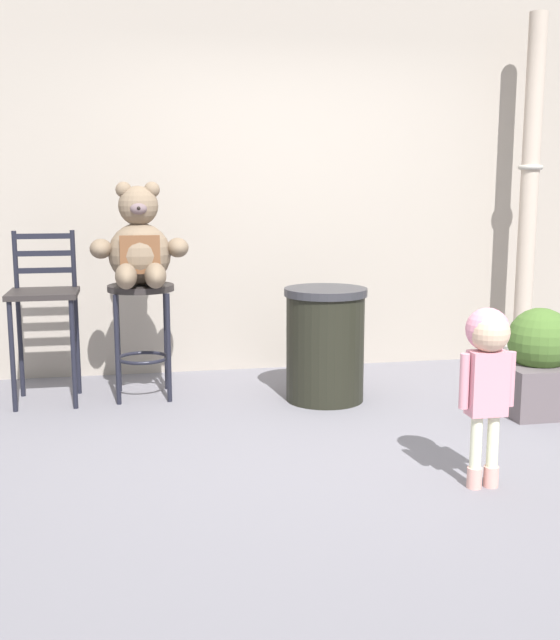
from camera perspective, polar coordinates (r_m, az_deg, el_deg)
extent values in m
plane|color=slate|center=(4.33, 5.63, -9.18)|extent=(24.00, 24.00, 0.00)
cube|color=#A1968A|center=(6.10, 0.31, 14.78)|extent=(7.23, 0.30, 3.86)
cylinder|color=#292423|center=(5.20, -10.25, 2.36)|extent=(0.44, 0.44, 0.04)
cylinder|color=black|center=(5.10, -11.94, -2.19)|extent=(0.03, 0.03, 0.72)
cylinder|color=black|center=(5.10, -8.24, -2.07)|extent=(0.03, 0.03, 0.72)
cylinder|color=black|center=(5.42, -11.89, -1.47)|extent=(0.03, 0.03, 0.72)
cylinder|color=black|center=(5.42, -8.41, -1.36)|extent=(0.03, 0.03, 0.72)
torus|color=black|center=(5.28, -10.09, -2.77)|extent=(0.35, 0.35, 0.02)
sphere|color=#77634E|center=(5.17, -10.33, 4.82)|extent=(0.41, 0.41, 0.41)
cube|color=brown|center=(5.00, -10.30, 4.77)|extent=(0.25, 0.03, 0.25)
sphere|color=#77634E|center=(5.15, -10.43, 8.30)|extent=(0.26, 0.26, 0.26)
ellipsoid|color=#69565A|center=(5.05, -10.41, 8.10)|extent=(0.11, 0.08, 0.08)
sphere|color=black|center=(5.02, -10.41, 8.12)|extent=(0.03, 0.03, 0.03)
sphere|color=#77634E|center=(5.15, -11.49, 9.42)|extent=(0.10, 0.10, 0.10)
sphere|color=#77634E|center=(5.15, -9.45, 9.48)|extent=(0.10, 0.10, 0.10)
ellipsoid|color=#77634E|center=(5.14, -13.10, 5.15)|extent=(0.14, 0.23, 0.13)
ellipsoid|color=#77634E|center=(5.15, -7.57, 5.33)|extent=(0.14, 0.23, 0.13)
ellipsoid|color=#77634E|center=(4.99, -11.31, 3.20)|extent=(0.14, 0.35, 0.16)
ellipsoid|color=#77634E|center=(4.99, -9.20, 3.26)|extent=(0.14, 0.35, 0.16)
cylinder|color=#DCA196|center=(3.83, 14.17, -11.23)|extent=(0.07, 0.07, 0.10)
cylinder|color=beige|center=(3.77, 14.29, -8.71)|extent=(0.05, 0.05, 0.26)
cylinder|color=#DCA196|center=(3.87, 15.33, -11.08)|extent=(0.07, 0.07, 0.10)
cylinder|color=beige|center=(3.81, 15.45, -8.58)|extent=(0.05, 0.05, 0.26)
cube|color=pink|center=(3.71, 15.07, -4.53)|extent=(0.18, 0.10, 0.30)
cylinder|color=pink|center=(3.66, 13.46, -4.42)|extent=(0.04, 0.04, 0.26)
cylinder|color=pink|center=(3.76, 16.65, -4.19)|extent=(0.04, 0.04, 0.26)
sphere|color=#D8B293|center=(3.66, 15.23, -0.88)|extent=(0.19, 0.19, 0.19)
sphere|color=pink|center=(3.68, 15.08, -0.67)|extent=(0.20, 0.20, 0.20)
cylinder|color=black|center=(5.11, 3.36, -2.09)|extent=(0.51, 0.51, 0.70)
cylinder|color=#2D2D33|center=(5.04, 3.40, 2.09)|extent=(0.55, 0.55, 0.05)
cylinder|color=#ACAA9F|center=(6.37, 17.33, -2.53)|extent=(0.33, 0.33, 0.18)
cylinder|color=#B6A494|center=(6.23, 17.97, 9.53)|extent=(0.14, 0.14, 2.48)
torus|color=#ADA89E|center=(6.23, 18.03, 10.68)|extent=(0.19, 0.19, 0.04)
cube|color=#292423|center=(5.21, -17.10, 1.88)|extent=(0.44, 0.44, 0.03)
cylinder|color=black|center=(5.11, -19.18, -2.60)|extent=(0.03, 0.03, 0.71)
cylinder|color=black|center=(5.07, -15.02, -2.49)|extent=(0.03, 0.03, 0.71)
cylinder|color=black|center=(5.47, -18.64, -1.77)|extent=(0.03, 0.03, 0.71)
cylinder|color=black|center=(5.43, -14.76, -1.66)|extent=(0.03, 0.03, 0.71)
cylinder|color=black|center=(5.39, -18.98, 4.25)|extent=(0.03, 0.03, 0.38)
cylinder|color=black|center=(5.35, -15.03, 4.41)|extent=(0.03, 0.03, 0.38)
cube|color=black|center=(5.37, -16.97, 3.53)|extent=(0.37, 0.02, 0.04)
cube|color=black|center=(5.36, -17.03, 4.73)|extent=(0.37, 0.02, 0.04)
cube|color=black|center=(5.35, -17.09, 5.94)|extent=(0.37, 0.02, 0.04)
cube|color=#5C5256|center=(5.13, 18.48, -4.77)|extent=(0.47, 0.47, 0.31)
sphere|color=#45682B|center=(5.07, 18.67, -1.41)|extent=(0.40, 0.40, 0.40)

